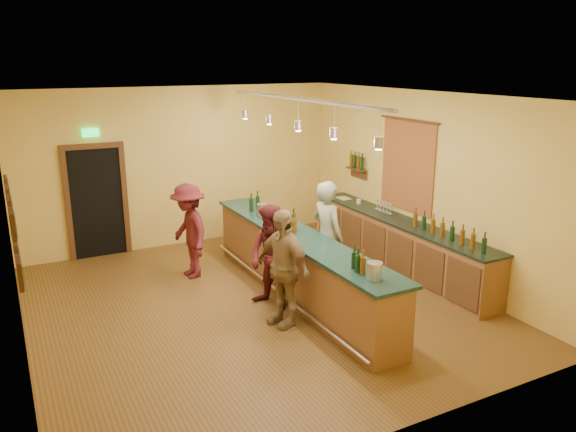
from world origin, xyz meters
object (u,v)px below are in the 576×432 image
back_counter (400,244)px  customer_b (283,268)px  bartender (328,237)px  customer_c (189,231)px  bar_stool (324,218)px  tasting_bar (298,260)px  customer_a (272,258)px

back_counter → customer_b: 3.03m
bartender → back_counter: bearing=-90.2°
customer_c → bar_stool: 2.96m
tasting_bar → customer_a: customer_a is taller
back_counter → customer_a: size_ratio=2.81×
back_counter → bar_stool: bearing=106.6°
back_counter → customer_a: 2.79m
back_counter → customer_c: 3.76m
tasting_bar → back_counter: bearing=4.7°
customer_b → customer_a: bearing=152.7°
bar_stool → customer_a: bearing=-135.9°
customer_a → customer_b: (-0.11, -0.56, 0.05)m
bartender → bar_stool: 2.27m
back_counter → tasting_bar: 2.21m
back_counter → customer_c: (-3.46, 1.44, 0.35)m
customer_b → bar_stool: bearing=123.1°
customer_c → customer_a: bearing=17.3°
back_counter → tasting_bar: (-2.20, -0.18, 0.12)m
customer_c → bar_stool: customer_c is taller
customer_c → back_counter: bearing=63.4°
bartender → customer_b: bearing=115.6°
bartender → customer_c: size_ratio=1.11×
back_counter → bartender: 1.71m
customer_a → customer_c: (-0.71, 1.83, 0.03)m
back_counter → customer_b: customer_b is taller
back_counter → customer_c: customer_c is taller
tasting_bar → customer_c: 2.07m
bar_stool → tasting_bar: bearing=-130.7°
bartender → bar_stool: size_ratio=2.52×
customer_b → customer_c: bearing=177.9°
customer_c → bar_stool: size_ratio=2.27×
tasting_bar → bar_stool: (1.67, 1.94, -0.02)m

